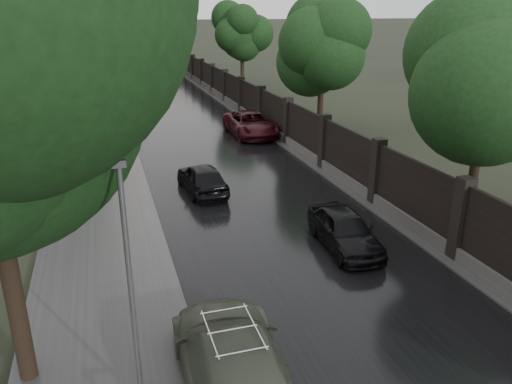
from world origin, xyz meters
The scene contains 14 objects.
road centered at (0.00, 190.00, 0.01)m, with size 8.00×420.00×0.02m, color black.
sidewalk_left centered at (-6.00, 190.00, 0.08)m, with size 4.00×420.00×0.16m, color #2D2D2D.
verge_right centered at (5.50, 190.00, 0.04)m, with size 3.00×420.00×0.08m, color #2D2D2D.
fence_right centered at (4.60, 32.01, 1.01)m, with size 0.45×75.72×2.70m.
tree_left_far centered at (-8.00, 30.00, 5.24)m, with size 4.25×4.25×7.39m.
tree_right_a centered at (7.50, 8.00, 4.95)m, with size 4.08×4.08×7.01m.
tree_right_b centered at (7.50, 22.00, 4.95)m, with size 4.08×4.08×7.01m.
tree_right_c centered at (7.50, 40.00, 4.95)m, with size 4.08×4.08×7.01m.
lamp_post centered at (-5.40, 1.50, 2.67)m, with size 0.25×0.12×5.11m.
traffic_light centered at (-4.30, 24.99, 2.40)m, with size 0.16×0.32×4.00m.
volga_sedan centered at (-3.58, 1.35, 0.76)m, with size 2.14×5.26×1.53m, color #454A3B.
hatchback_left centered at (-1.80, 13.36, 0.64)m, with size 1.52×3.77×1.29m, color black.
car_right_near centered at (1.60, 6.78, 0.64)m, with size 1.52×3.78×1.29m, color black.
car_right_far centered at (3.12, 22.61, 0.73)m, with size 2.43×5.26×1.46m, color black.
Camera 1 is at (-5.55, -6.56, 7.41)m, focal length 35.00 mm.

